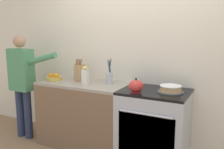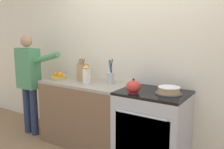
{
  "view_description": "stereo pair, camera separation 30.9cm",
  "coord_description": "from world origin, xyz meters",
  "px_view_note": "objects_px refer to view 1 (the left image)",
  "views": [
    {
      "loc": [
        1.14,
        -2.43,
        1.59
      ],
      "look_at": [
        -0.24,
        0.27,
        1.04
      ],
      "focal_mm": 40.0,
      "sensor_mm": 36.0,
      "label": 1
    },
    {
      "loc": [
        1.41,
        -2.28,
        1.59
      ],
      "look_at": [
        -0.24,
        0.27,
        1.04
      ],
      "focal_mm": 40.0,
      "sensor_mm": 36.0,
      "label": 2
    }
  ],
  "objects_px": {
    "layer_cake": "(171,89)",
    "knife_block": "(80,72)",
    "person_baker": "(22,78)",
    "fruit_bowl": "(54,77)",
    "milk_carton": "(85,75)",
    "utensil_crock": "(109,77)",
    "tea_kettle": "(136,86)",
    "stove_range": "(154,127)"
  },
  "relations": [
    {
      "from": "tea_kettle",
      "to": "utensil_crock",
      "type": "bearing_deg",
      "value": 151.32
    },
    {
      "from": "fruit_bowl",
      "to": "knife_block",
      "type": "bearing_deg",
      "value": 17.15
    },
    {
      "from": "fruit_bowl",
      "to": "stove_range",
      "type": "bearing_deg",
      "value": 1.78
    },
    {
      "from": "milk_carton",
      "to": "person_baker",
      "type": "distance_m",
      "value": 1.02
    },
    {
      "from": "fruit_bowl",
      "to": "person_baker",
      "type": "xyz_separation_m",
      "value": [
        -0.46,
        -0.15,
        -0.03
      ]
    },
    {
      "from": "knife_block",
      "to": "person_baker",
      "type": "height_order",
      "value": "person_baker"
    },
    {
      "from": "knife_block",
      "to": "utensil_crock",
      "type": "xyz_separation_m",
      "value": [
        0.44,
        0.03,
        -0.03
      ]
    },
    {
      "from": "stove_range",
      "to": "tea_kettle",
      "type": "height_order",
      "value": "tea_kettle"
    },
    {
      "from": "layer_cake",
      "to": "knife_block",
      "type": "height_order",
      "value": "knife_block"
    },
    {
      "from": "fruit_bowl",
      "to": "milk_carton",
      "type": "relative_size",
      "value": 0.9
    },
    {
      "from": "utensil_crock",
      "to": "milk_carton",
      "type": "bearing_deg",
      "value": -145.75
    },
    {
      "from": "layer_cake",
      "to": "tea_kettle",
      "type": "height_order",
      "value": "tea_kettle"
    },
    {
      "from": "person_baker",
      "to": "layer_cake",
      "type": "bearing_deg",
      "value": 12.65
    },
    {
      "from": "stove_range",
      "to": "tea_kettle",
      "type": "xyz_separation_m",
      "value": [
        -0.17,
        -0.17,
        0.51
      ]
    },
    {
      "from": "knife_block",
      "to": "stove_range",
      "type": "bearing_deg",
      "value": -3.44
    },
    {
      "from": "knife_block",
      "to": "milk_carton",
      "type": "height_order",
      "value": "knife_block"
    },
    {
      "from": "person_baker",
      "to": "fruit_bowl",
      "type": "bearing_deg",
      "value": 25.08
    },
    {
      "from": "layer_cake",
      "to": "tea_kettle",
      "type": "bearing_deg",
      "value": -153.72
    },
    {
      "from": "knife_block",
      "to": "milk_carton",
      "type": "relative_size",
      "value": 1.25
    },
    {
      "from": "milk_carton",
      "to": "layer_cake",
      "type": "bearing_deg",
      "value": 4.58
    },
    {
      "from": "tea_kettle",
      "to": "fruit_bowl",
      "type": "distance_m",
      "value": 1.29
    },
    {
      "from": "layer_cake",
      "to": "fruit_bowl",
      "type": "bearing_deg",
      "value": -178.15
    },
    {
      "from": "milk_carton",
      "to": "utensil_crock",
      "type": "bearing_deg",
      "value": 34.25
    },
    {
      "from": "person_baker",
      "to": "tea_kettle",
      "type": "bearing_deg",
      "value": 8.09
    },
    {
      "from": "utensil_crock",
      "to": "fruit_bowl",
      "type": "xyz_separation_m",
      "value": [
        -0.8,
        -0.14,
        -0.05
      ]
    },
    {
      "from": "person_baker",
      "to": "stove_range",
      "type": "bearing_deg",
      "value": 12.94
    },
    {
      "from": "utensil_crock",
      "to": "layer_cake",
      "type": "bearing_deg",
      "value": -6.18
    },
    {
      "from": "tea_kettle",
      "to": "milk_carton",
      "type": "bearing_deg",
      "value": 173.41
    },
    {
      "from": "tea_kettle",
      "to": "layer_cake",
      "type": "bearing_deg",
      "value": 26.28
    },
    {
      "from": "layer_cake",
      "to": "fruit_bowl",
      "type": "height_order",
      "value": "fruit_bowl"
    },
    {
      "from": "stove_range",
      "to": "milk_carton",
      "type": "relative_size",
      "value": 3.57
    },
    {
      "from": "knife_block",
      "to": "utensil_crock",
      "type": "relative_size",
      "value": 0.96
    },
    {
      "from": "fruit_bowl",
      "to": "person_baker",
      "type": "height_order",
      "value": "person_baker"
    },
    {
      "from": "layer_cake",
      "to": "milk_carton",
      "type": "bearing_deg",
      "value": -175.42
    },
    {
      "from": "utensil_crock",
      "to": "milk_carton",
      "type": "xyz_separation_m",
      "value": [
        -0.26,
        -0.18,
        0.03
      ]
    },
    {
      "from": "stove_range",
      "to": "layer_cake",
      "type": "xyz_separation_m",
      "value": [
        0.18,
        0.01,
        0.48
      ]
    },
    {
      "from": "fruit_bowl",
      "to": "milk_carton",
      "type": "xyz_separation_m",
      "value": [
        0.54,
        -0.03,
        0.08
      ]
    },
    {
      "from": "fruit_bowl",
      "to": "milk_carton",
      "type": "height_order",
      "value": "milk_carton"
    },
    {
      "from": "stove_range",
      "to": "person_baker",
      "type": "xyz_separation_m",
      "value": [
        -1.91,
        -0.2,
        0.45
      ]
    },
    {
      "from": "layer_cake",
      "to": "person_baker",
      "type": "height_order",
      "value": "person_baker"
    },
    {
      "from": "milk_carton",
      "to": "person_baker",
      "type": "xyz_separation_m",
      "value": [
        -1.0,
        -0.12,
        -0.11
      ]
    },
    {
      "from": "layer_cake",
      "to": "knife_block",
      "type": "distance_m",
      "value": 1.28
    }
  ]
}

